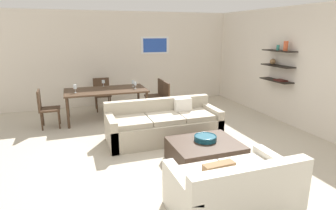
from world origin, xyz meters
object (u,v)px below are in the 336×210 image
(dining_chair_head, at_px, (102,92))
(wine_glass_right_near, at_px, (135,84))
(coffee_table, at_px, (205,153))
(dining_chair_left_near, at_px, (45,106))
(loveseat_white, at_px, (233,191))
(dining_chair_right_near, at_px, (162,97))
(sofa_beige, at_px, (164,125))
(dining_chair_right_far, at_px, (157,93))
(wine_glass_left_near, at_px, (75,87))
(dining_table, at_px, (106,92))
(wine_glass_right_far, at_px, (133,82))
(wine_glass_head, at_px, (103,82))
(decorative_bowl, at_px, (205,138))

(dining_chair_head, relative_size, wine_glass_right_near, 5.20)
(coffee_table, height_order, dining_chair_left_near, dining_chair_left_near)
(loveseat_white, height_order, dining_chair_right_near, dining_chair_right_near)
(sofa_beige, relative_size, dining_chair_right_far, 2.57)
(dining_chair_left_near, xyz_separation_m, wine_glass_left_near, (0.67, 0.10, 0.38))
(dining_table, bearing_deg, sofa_beige, -62.74)
(coffee_table, height_order, wine_glass_right_far, wine_glass_right_far)
(loveseat_white, bearing_deg, wine_glass_head, 101.01)
(dining_chair_left_near, bearing_deg, loveseat_white, -60.55)
(coffee_table, distance_m, dining_chair_left_near, 3.84)
(dining_chair_left_near, distance_m, wine_glass_right_near, 2.14)
(dining_table, bearing_deg, dining_chair_head, 90.00)
(loveseat_white, distance_m, coffee_table, 1.32)
(loveseat_white, xyz_separation_m, decorative_bowl, (0.31, 1.36, 0.13))
(wine_glass_head, height_order, wine_glass_left_near, wine_glass_left_near)
(wine_glass_right_near, xyz_separation_m, wine_glass_left_near, (-1.43, 0.00, 0.02))
(sofa_beige, bearing_deg, dining_chair_head, 108.76)
(wine_glass_head, bearing_deg, decorative_bowl, -70.13)
(dining_chair_right_near, bearing_deg, wine_glass_left_near, 177.21)
(wine_glass_right_near, bearing_deg, dining_chair_right_near, -8.68)
(wine_glass_right_far, relative_size, wine_glass_right_near, 1.02)
(sofa_beige, distance_m, decorative_bowl, 1.26)
(dining_chair_right_near, height_order, dining_chair_left_near, same)
(dining_chair_right_far, bearing_deg, wine_glass_left_near, -170.47)
(dining_chair_head, distance_m, wine_glass_left_near, 1.32)
(decorative_bowl, xyz_separation_m, wine_glass_right_far, (-0.52, 3.11, 0.44))
(sofa_beige, height_order, wine_glass_head, wine_glass_head)
(coffee_table, relative_size, dining_chair_left_near, 1.26)
(loveseat_white, bearing_deg, wine_glass_left_near, 111.36)
(dining_chair_left_near, bearing_deg, dining_chair_right_near, 0.00)
(dining_table, height_order, wine_glass_right_far, wine_glass_right_far)
(sofa_beige, height_order, wine_glass_right_near, wine_glass_right_near)
(dining_chair_head, relative_size, wine_glass_right_far, 5.08)
(decorative_bowl, distance_m, dining_chair_left_near, 3.81)
(coffee_table, relative_size, decorative_bowl, 2.97)
(loveseat_white, relative_size, dining_chair_right_far, 1.69)
(sofa_beige, xyz_separation_m, wine_glass_right_far, (-0.19, 1.89, 0.58))
(decorative_bowl, bearing_deg, sofa_beige, 105.13)
(dining_table, xyz_separation_m, dining_chair_right_far, (1.39, 0.23, -0.18))
(coffee_table, relative_size, wine_glass_right_far, 6.42)
(coffee_table, xyz_separation_m, dining_chair_head, (-1.20, 3.96, 0.31))
(loveseat_white, bearing_deg, dining_chair_head, 100.05)
(wine_glass_right_far, bearing_deg, dining_chair_right_near, -27.73)
(dining_table, distance_m, dining_chair_left_near, 1.42)
(dining_chair_right_far, bearing_deg, dining_chair_head, 153.73)
(dining_table, relative_size, dining_chair_right_far, 2.23)
(dining_table, bearing_deg, wine_glass_left_near, -170.06)
(dining_chair_right_far, bearing_deg, wine_glass_head, 171.05)
(dining_chair_left_near, bearing_deg, wine_glass_right_far, 9.53)
(dining_chair_right_near, bearing_deg, wine_glass_right_far, 152.27)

